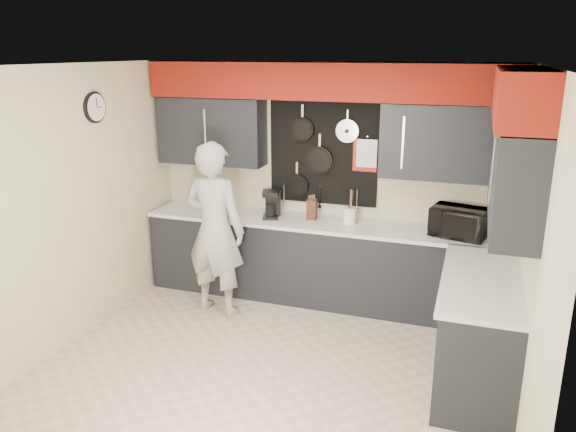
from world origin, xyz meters
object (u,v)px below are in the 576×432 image
(knife_block, at_px, (312,209))
(coffee_maker, at_px, (271,203))
(person, at_px, (215,229))
(utensil_crock, at_px, (350,216))
(microwave, at_px, (459,222))

(knife_block, relative_size, coffee_maker, 0.72)
(person, bearing_deg, knife_block, -133.73)
(utensil_crock, bearing_deg, knife_block, 177.80)
(coffee_maker, distance_m, person, 0.75)
(microwave, height_order, person, person)
(microwave, bearing_deg, coffee_maker, -167.22)
(microwave, distance_m, utensil_crock, 1.13)
(utensil_crock, bearing_deg, person, -152.03)
(utensil_crock, distance_m, coffee_maker, 0.88)
(coffee_maker, height_order, person, person)
(knife_block, distance_m, person, 1.10)
(microwave, distance_m, coffee_maker, 2.00)
(knife_block, xyz_separation_m, coffee_maker, (-0.45, -0.08, 0.05))
(coffee_maker, xyz_separation_m, person, (-0.40, -0.62, -0.16))
(utensil_crock, distance_m, person, 1.44)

